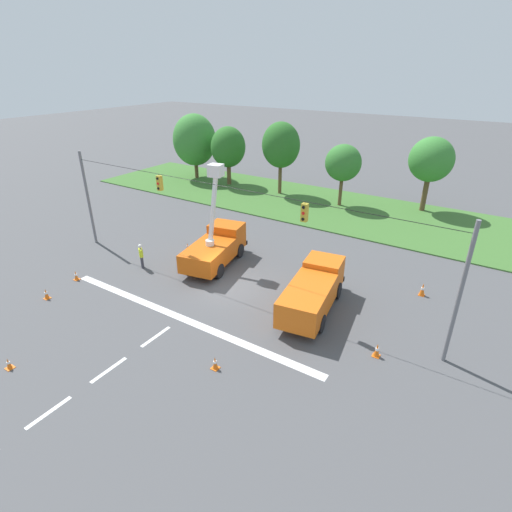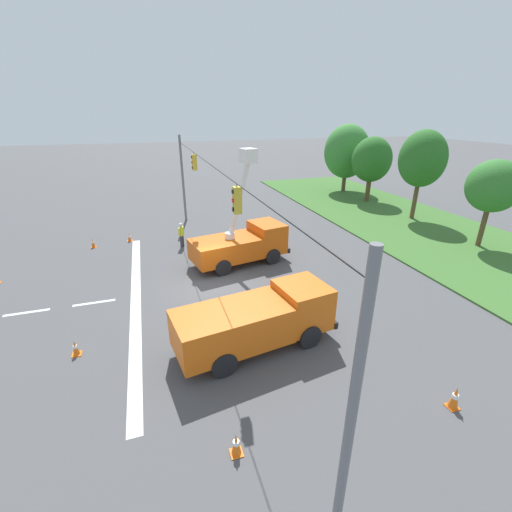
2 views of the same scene
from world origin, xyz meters
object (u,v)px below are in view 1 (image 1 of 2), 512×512
Objects in this scene: tree_far_west at (195,140)px; utility_truck_support_near at (313,290)px; traffic_cone_mid_left at (215,363)px; traffic_cone_near_bucket at (76,275)px; traffic_cone_lane_edge_b at (9,364)px; tree_east at (343,163)px; traffic_cone_foreground_right at (188,247)px; tree_centre at (281,145)px; road_worker at (141,255)px; utility_truck_bucket_lift at (216,245)px; traffic_cone_mid_right at (46,294)px; tree_west at (228,147)px; traffic_cone_lane_edge_a at (423,289)px; tree_far_east at (431,160)px; traffic_cone_foreground_left at (377,350)px.

tree_far_west is 1.13× the size of utility_truck_support_near.
traffic_cone_mid_left is 13.12m from traffic_cone_near_bucket.
traffic_cone_near_bucket is 8.53m from traffic_cone_lane_edge_b.
tree_east reaches higher than traffic_cone_foreground_right.
tree_far_west reaches higher than tree_centre.
tree_far_west is 24.39m from road_worker.
tree_centre is 23.12m from utility_truck_support_near.
tree_centre is 12.77× the size of traffic_cone_foreground_right.
utility_truck_bucket_lift is 11.72× the size of traffic_cone_foreground_right.
tree_centre is at bearing 87.49° from traffic_cone_mid_right.
tree_west reaches higher than traffic_cone_mid_right.
road_worker is 2.14× the size of traffic_cone_lane_edge_a.
utility_truck_support_near is 3.85× the size of road_worker.
utility_truck_support_near is at bearing 51.54° from traffic_cone_lane_edge_b.
tree_far_east reaches higher than traffic_cone_lane_edge_a.
utility_truck_bucket_lift is 1.03× the size of utility_truck_support_near.
traffic_cone_mid_left is (11.28, -25.80, -4.92)m from tree_centre.
tree_centre is 24.59m from traffic_cone_near_bucket.
traffic_cone_foreground_right is 10.25m from traffic_cone_mid_right.
traffic_cone_foreground_left is (16.74, -0.41, -0.64)m from road_worker.
tree_west reaches higher than traffic_cone_lane_edge_a.
traffic_cone_mid_right is at bearing -107.44° from tree_east.
traffic_cone_mid_left is at bearing -66.38° from tree_centre.
traffic_cone_lane_edge_a reaches higher than traffic_cone_near_bucket.
traffic_cone_lane_edge_a is (19.64, 10.34, 0.10)m from traffic_cone_near_bucket.
road_worker is 2.41× the size of traffic_cone_foreground_left.
utility_truck_bucket_lift is at bearing -56.26° from tree_west.
traffic_cone_near_bucket is at bearing -94.09° from tree_centre.
tree_west reaches higher than traffic_cone_mid_left.
tree_west is at bearing 136.48° from utility_truck_support_near.
utility_truck_support_near is at bearing -11.48° from utility_truck_bucket_lift.
utility_truck_bucket_lift is (-2.50, -16.77, -2.93)m from tree_east.
traffic_cone_foreground_left is at bearing -82.77° from tree_far_east.
tree_west is 1.09× the size of tree_east.
traffic_cone_mid_left is 13.81m from traffic_cone_lane_edge_a.
tree_far_west is 12.88× the size of traffic_cone_foreground_right.
traffic_cone_foreground_right is (8.15, -16.49, -4.07)m from tree_west.
tree_far_east reaches higher than utility_truck_support_near.
tree_far_east is 27.08m from road_worker.
tree_far_west is 1.26× the size of tree_east.
traffic_cone_foreground_left is 17.48m from traffic_cone_lane_edge_b.
utility_truck_bucket_lift is 3.45m from traffic_cone_foreground_right.
tree_far_east is 35.73m from traffic_cone_lane_edge_b.
tree_east is at bearing 82.77° from traffic_cone_lane_edge_b.
utility_truck_bucket_lift reaches higher than tree_west.
traffic_cone_near_bucket is (-2.34, -3.61, -0.68)m from road_worker.
traffic_cone_lane_edge_a is at bearing -37.37° from tree_centre.
traffic_cone_lane_edge_b is at bearing -82.84° from traffic_cone_foreground_right.
tree_east reaches higher than traffic_cone_foreground_left.
traffic_cone_lane_edge_b is (-11.23, -33.60, -4.67)m from tree_far_east.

